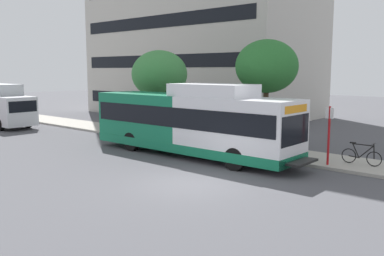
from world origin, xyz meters
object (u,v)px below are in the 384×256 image
at_px(transit_bus, 191,122).
at_px(bus_stop_sign_pole, 329,131).
at_px(street_tree_near_stop, 267,67).
at_px(street_tree_mid_block, 159,74).
at_px(bicycle_parked, 361,155).
at_px(box_truck_background, 0,104).

bearing_deg(transit_bus, bus_stop_sign_pole, -72.76).
bearing_deg(street_tree_near_stop, street_tree_mid_block, 91.90).
bearing_deg(bicycle_parked, street_tree_near_stop, 79.92).
distance_m(transit_bus, bus_stop_sign_pole, 6.62).
bearing_deg(bus_stop_sign_pole, bicycle_parked, -48.32).
distance_m(street_tree_near_stop, street_tree_mid_block, 7.90).
bearing_deg(street_tree_near_stop, bus_stop_sign_pole, -114.14).
height_order(street_tree_near_stop, box_truck_background, street_tree_near_stop).
xyz_separation_m(transit_bus, street_tree_near_stop, (3.93, -1.92, 2.78)).
distance_m(bicycle_parked, box_truck_background, 26.14).
bearing_deg(street_tree_mid_block, transit_bus, -121.61).
bearing_deg(bicycle_parked, street_tree_mid_block, 86.93).
relative_size(transit_bus, bicycle_parked, 6.96).
xyz_separation_m(bus_stop_sign_pole, box_truck_background, (-3.29, 24.65, 0.09)).
xyz_separation_m(transit_bus, street_tree_mid_block, (3.67, 5.97, 2.33)).
bearing_deg(street_tree_mid_block, street_tree_near_stop, -88.10).
bearing_deg(street_tree_near_stop, box_truck_background, 104.57).
relative_size(bus_stop_sign_pole, box_truck_background, 0.37).
relative_size(bicycle_parked, street_tree_mid_block, 0.32).
bearing_deg(bicycle_parked, transit_bus, 111.66).
bearing_deg(bus_stop_sign_pole, box_truck_background, 97.60).
height_order(street_tree_mid_block, box_truck_background, street_tree_mid_block).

